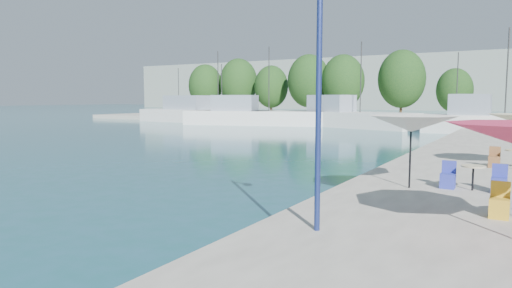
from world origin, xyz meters
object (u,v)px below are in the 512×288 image
Objects in this scene: trawler_01 at (204,115)px; street_lamp at (332,62)px; trawler_02 at (252,117)px; trawler_04 at (486,123)px; trawler_03 at (345,118)px; umbrella_white at (411,124)px.

street_lamp is (35.94, -43.16, 3.02)m from trawler_01.
trawler_02 reaches higher than street_lamp.
trawler_01 and trawler_04 have the same top height.
trawler_01 is at bearing 152.49° from trawler_02.
street_lamp is at bearing -72.78° from trawler_02.
trawler_03 is at bearing -6.62° from trawler_02.
trawler_01 reaches higher than street_lamp.
trawler_02 is at bearing -7.25° from trawler_01.
trawler_02 is at bearing -153.61° from trawler_03.
umbrella_white is 0.54× the size of street_lamp.
trawler_01 and trawler_02 have the same top height.
trawler_02 is 27.08m from trawler_04.
trawler_04 reaches higher than street_lamp.
trawler_02 is 49.32m from street_lamp.
street_lamp is at bearing -93.51° from umbrella_white.
trawler_04 is at bearing 102.77° from street_lamp.
trawler_01 is at bearing 142.83° from street_lamp.
trawler_03 is (11.77, 1.90, 0.00)m from trawler_02.
trawler_02 and trawler_03 have the same top height.
trawler_03 is at bearing 122.26° from street_lamp.
trawler_04 is (27.01, -1.87, 0.00)m from trawler_02.
umbrella_white is at bearing -41.39° from trawler_01.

